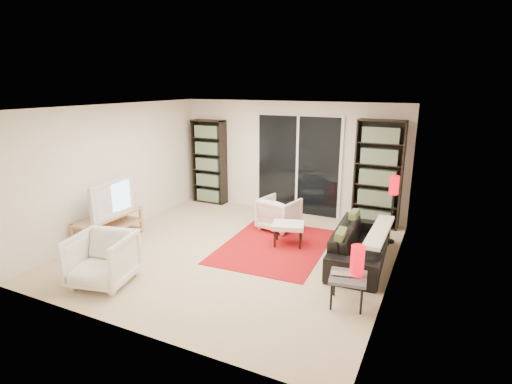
% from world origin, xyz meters
% --- Properties ---
extents(floor, '(5.00, 5.00, 0.00)m').
position_xyz_m(floor, '(0.00, 0.00, 0.00)').
color(floor, beige).
rests_on(floor, ground).
extents(wall_back, '(5.00, 0.02, 2.40)m').
position_xyz_m(wall_back, '(0.00, 2.50, 1.20)').
color(wall_back, white).
rests_on(wall_back, ground).
extents(wall_front, '(5.00, 0.02, 2.40)m').
position_xyz_m(wall_front, '(0.00, -2.50, 1.20)').
color(wall_front, white).
rests_on(wall_front, ground).
extents(wall_left, '(0.02, 5.00, 2.40)m').
position_xyz_m(wall_left, '(-2.50, 0.00, 1.20)').
color(wall_left, white).
rests_on(wall_left, ground).
extents(wall_right, '(0.02, 5.00, 2.40)m').
position_xyz_m(wall_right, '(2.50, 0.00, 1.20)').
color(wall_right, white).
rests_on(wall_right, ground).
extents(ceiling, '(5.00, 5.00, 0.02)m').
position_xyz_m(ceiling, '(0.00, 0.00, 2.40)').
color(ceiling, white).
rests_on(ceiling, wall_back).
extents(sliding_door, '(1.92, 0.08, 2.16)m').
position_xyz_m(sliding_door, '(0.20, 2.46, 1.05)').
color(sliding_door, white).
rests_on(sliding_door, ground).
extents(bookshelf_left, '(0.80, 0.30, 1.95)m').
position_xyz_m(bookshelf_left, '(-1.95, 2.33, 0.98)').
color(bookshelf_left, black).
rests_on(bookshelf_left, ground).
extents(bookshelf_right, '(0.90, 0.30, 2.10)m').
position_xyz_m(bookshelf_right, '(1.90, 2.33, 1.05)').
color(bookshelf_right, black).
rests_on(bookshelf_right, ground).
extents(tv_stand, '(0.42, 1.32, 0.50)m').
position_xyz_m(tv_stand, '(-2.23, -0.59, 0.26)').
color(tv_stand, tan).
rests_on(tv_stand, floor).
extents(tv, '(0.28, 1.11, 0.64)m').
position_xyz_m(tv, '(-2.21, -0.59, 0.82)').
color(tv, black).
rests_on(tv, tv_stand).
extents(rug, '(1.82, 2.39, 0.01)m').
position_xyz_m(rug, '(0.52, 0.50, 0.01)').
color(rug, '#AD0F12').
rests_on(rug, floor).
extents(sofa, '(0.87, 1.99, 0.57)m').
position_xyz_m(sofa, '(1.98, 0.52, 0.29)').
color(sofa, black).
rests_on(sofa, floor).
extents(armchair_back, '(0.79, 0.81, 0.63)m').
position_xyz_m(armchair_back, '(0.25, 1.33, 0.31)').
color(armchair_back, silver).
rests_on(armchair_back, floor).
extents(armchair_front, '(0.95, 0.97, 0.74)m').
position_xyz_m(armchair_front, '(-1.14, -1.79, 0.37)').
color(armchair_front, silver).
rests_on(armchair_front, floor).
extents(ottoman, '(0.64, 0.58, 0.40)m').
position_xyz_m(ottoman, '(0.70, 0.66, 0.34)').
color(ottoman, silver).
rests_on(ottoman, floor).
extents(side_table, '(0.52, 0.52, 0.40)m').
position_xyz_m(side_table, '(2.10, -0.86, 0.35)').
color(side_table, '#46464B').
rests_on(side_table, floor).
extents(laptop, '(0.36, 0.28, 0.03)m').
position_xyz_m(laptop, '(2.06, -0.90, 0.41)').
color(laptop, silver).
rests_on(laptop, side_table).
extents(table_lamp, '(0.17, 0.17, 0.39)m').
position_xyz_m(table_lamp, '(2.19, -0.77, 0.60)').
color(table_lamp, red).
rests_on(table_lamp, side_table).
extents(floor_lamp, '(0.18, 0.18, 1.22)m').
position_xyz_m(floor_lamp, '(2.29, 1.57, 0.91)').
color(floor_lamp, black).
rests_on(floor_lamp, floor).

